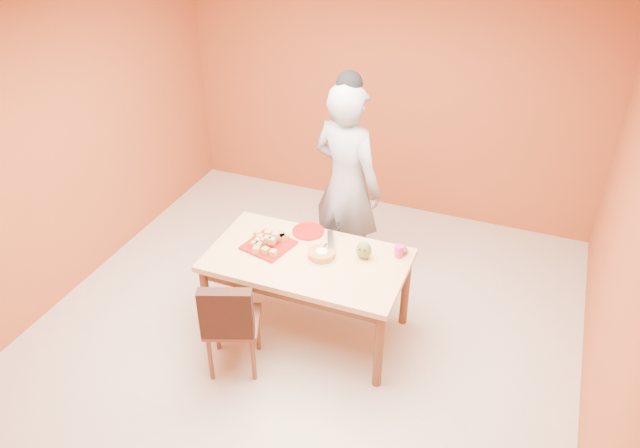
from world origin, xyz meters
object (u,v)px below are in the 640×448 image
at_px(red_dinner_plate, 308,231).
at_px(dining_table, 307,267).
at_px(checker_tin, 401,251).
at_px(dining_chair, 231,321).
at_px(egg_ornament, 364,250).
at_px(sponge_cake, 322,254).
at_px(magenta_glass, 399,251).
at_px(pastry_platter, 269,245).
at_px(person, 347,185).

bearing_deg(red_dinner_plate, dining_table, -69.05).
bearing_deg(checker_tin, dining_chair, -137.93).
height_order(dining_chair, egg_ornament, egg_ornament).
bearing_deg(dining_table, egg_ornament, 20.92).
bearing_deg(red_dinner_plate, checker_tin, 0.00).
bearing_deg(dining_table, sponge_cake, 20.83).
xyz_separation_m(dining_table, dining_chair, (-0.39, -0.61, -0.20)).
relative_size(dining_table, red_dinner_plate, 5.83).
bearing_deg(dining_chair, magenta_glass, 19.42).
bearing_deg(red_dinner_plate, magenta_glass, -4.36).
xyz_separation_m(pastry_platter, checker_tin, (1.04, 0.32, 0.01)).
xyz_separation_m(egg_ornament, checker_tin, (0.26, 0.19, -0.06)).
relative_size(dining_table, egg_ornament, 10.20).
bearing_deg(checker_tin, magenta_glass, -90.00).
relative_size(egg_ornament, checker_tin, 1.43).
bearing_deg(checker_tin, egg_ornament, -143.73).
relative_size(sponge_cake, magenta_glass, 2.21).
bearing_deg(sponge_cake, dining_chair, -127.11).
bearing_deg(magenta_glass, person, 138.04).
height_order(person, egg_ornament, person).
bearing_deg(egg_ornament, dining_table, -161.81).
bearing_deg(pastry_platter, sponge_cake, 1.03).
bearing_deg(red_dinner_plate, dining_chair, -104.65).
xyz_separation_m(red_dinner_plate, sponge_cake, (0.24, -0.31, 0.03)).
bearing_deg(magenta_glass, dining_table, -157.05).
bearing_deg(checker_tin, sponge_cake, -151.62).
relative_size(dining_chair, person, 0.46).
relative_size(dining_chair, red_dinner_plate, 3.30).
xyz_separation_m(dining_chair, red_dinner_plate, (0.25, 0.96, 0.30)).
xyz_separation_m(dining_table, checker_tin, (0.68, 0.35, 0.11)).
relative_size(dining_table, sponge_cake, 7.10).
xyz_separation_m(dining_table, magenta_glass, (0.68, 0.29, 0.15)).
bearing_deg(egg_ornament, red_dinner_plate, 158.65).
bearing_deg(pastry_platter, magenta_glass, 13.81).
relative_size(person, red_dinner_plate, 7.11).
bearing_deg(pastry_platter, dining_chair, -92.51).
distance_m(dining_table, red_dinner_plate, 0.39).
height_order(pastry_platter, egg_ornament, egg_ornament).
bearing_deg(dining_table, dining_chair, -122.21).
bearing_deg(pastry_platter, red_dinner_plate, 54.85).
relative_size(egg_ornament, magenta_glass, 1.54).
height_order(dining_table, egg_ornament, egg_ornament).
xyz_separation_m(dining_chair, sponge_cake, (0.49, 0.65, 0.33)).
distance_m(person, checker_tin, 0.87).
bearing_deg(dining_table, checker_tin, 27.24).
xyz_separation_m(dining_table, red_dinner_plate, (-0.13, 0.35, 0.10)).
distance_m(person, sponge_cake, 0.86).
relative_size(pastry_platter, magenta_glass, 3.44).
distance_m(pastry_platter, magenta_glass, 1.07).
xyz_separation_m(egg_ornament, magenta_glass, (0.26, 0.13, -0.03)).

